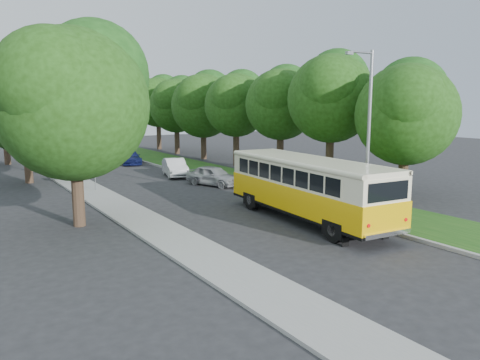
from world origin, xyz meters
TOP-DOWN VIEW (x-y plane):
  - ground at (0.00, 0.00)m, footprint 120.00×120.00m
  - curb at (3.60, 5.00)m, footprint 0.20×70.00m
  - grass_verge at (5.95, 5.00)m, footprint 4.50×70.00m
  - sidewalk at (-4.80, 5.00)m, footprint 2.20×70.00m
  - treeline at (3.15, 17.99)m, footprint 24.27×41.91m
  - lamppost_near at (4.21, -2.50)m, footprint 1.71×0.16m
  - lamppost_far at (-4.70, 16.00)m, footprint 1.71×0.16m
  - warning_sign at (-4.50, 11.98)m, footprint 0.56×0.10m
  - vintage_bus at (1.93, -0.99)m, footprint 3.44×10.53m
  - car_silver at (3.00, 10.01)m, footprint 2.91×4.34m
  - car_white at (2.54, 15.23)m, footprint 2.47×4.40m
  - car_blue at (2.14, 24.28)m, footprint 2.58×4.57m
  - car_grey at (1.93, 29.57)m, footprint 2.81×5.51m

SIDE VIEW (x-z plane):
  - ground at x=0.00m, z-range 0.00..0.00m
  - sidewalk at x=-4.80m, z-range 0.00..0.12m
  - grass_verge at x=5.95m, z-range 0.00..0.13m
  - curb at x=3.60m, z-range 0.00..0.15m
  - car_blue at x=2.14m, z-range 0.00..1.25m
  - car_silver at x=3.00m, z-range 0.00..1.37m
  - car_white at x=2.54m, z-range 0.00..1.37m
  - car_grey at x=1.93m, z-range 0.00..1.49m
  - vintage_bus at x=1.93m, z-range 0.00..3.08m
  - warning_sign at x=-4.50m, z-range 0.46..2.96m
  - lamppost_far at x=-4.70m, z-range 0.37..7.87m
  - lamppost_near at x=4.21m, z-range 0.37..8.37m
  - treeline at x=3.15m, z-range 1.20..10.66m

